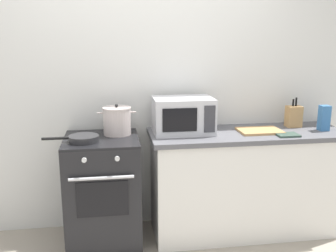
% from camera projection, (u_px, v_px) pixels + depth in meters
% --- Properties ---
extents(back_wall, '(4.40, 0.10, 2.50)m').
position_uv_depth(back_wall, '(173.00, 90.00, 3.49)').
color(back_wall, silver).
rests_on(back_wall, ground_plane).
extents(lower_cabinet_right, '(1.64, 0.56, 0.88)m').
position_uv_depth(lower_cabinet_right, '(246.00, 184.00, 3.42)').
color(lower_cabinet_right, white).
rests_on(lower_cabinet_right, ground_plane).
extents(countertop_right, '(1.70, 0.60, 0.04)m').
position_uv_depth(countertop_right, '(248.00, 134.00, 3.32)').
color(countertop_right, '#59595E').
rests_on(countertop_right, lower_cabinet_right).
extents(stove, '(0.60, 0.64, 0.92)m').
position_uv_depth(stove, '(103.00, 191.00, 3.21)').
color(stove, black).
rests_on(stove, ground_plane).
extents(stock_pot, '(0.32, 0.24, 0.26)m').
position_uv_depth(stock_pot, '(117.00, 121.00, 3.20)').
color(stock_pot, beige).
rests_on(stock_pot, stove).
extents(frying_pan, '(0.43, 0.23, 0.05)m').
position_uv_depth(frying_pan, '(83.00, 139.00, 2.99)').
color(frying_pan, '#28282B').
rests_on(frying_pan, stove).
extents(microwave, '(0.50, 0.37, 0.30)m').
position_uv_depth(microwave, '(183.00, 115.00, 3.25)').
color(microwave, silver).
rests_on(microwave, countertop_right).
extents(cutting_board, '(0.36, 0.26, 0.02)m').
position_uv_depth(cutting_board, '(260.00, 131.00, 3.30)').
color(cutting_board, tan).
rests_on(cutting_board, countertop_right).
extents(knife_block, '(0.13, 0.10, 0.27)m').
position_uv_depth(knife_block, '(294.00, 116.00, 3.47)').
color(knife_block, tan).
rests_on(knife_block, countertop_right).
extents(pasta_box, '(0.08, 0.08, 0.22)m').
position_uv_depth(pasta_box, '(324.00, 118.00, 3.33)').
color(pasta_box, teal).
rests_on(pasta_box, countertop_right).
extents(oven_mitt, '(0.18, 0.14, 0.02)m').
position_uv_depth(oven_mitt, '(287.00, 135.00, 3.18)').
color(oven_mitt, '#384C42').
rests_on(oven_mitt, countertop_right).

